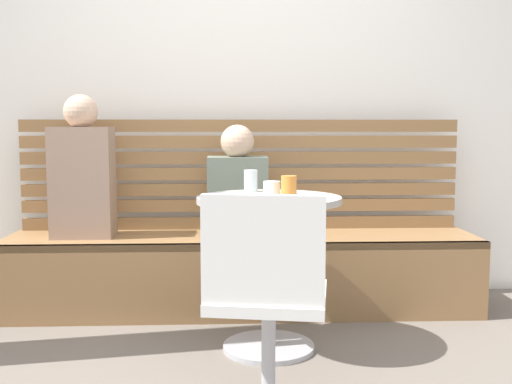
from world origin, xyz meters
TOP-DOWN VIEW (x-y plane):
  - back_wall at (0.00, 1.64)m, footprint 5.20×0.10m
  - booth_bench at (0.00, 1.20)m, footprint 2.70×0.52m
  - booth_backrest at (0.00, 1.44)m, footprint 2.65×0.04m
  - cafe_table at (0.11, 0.55)m, footprint 0.68×0.68m
  - white_chair at (0.05, -0.26)m, footprint 0.46×0.46m
  - person_adult at (-0.90, 1.21)m, footprint 0.34×0.22m
  - person_child_left at (-0.03, 1.19)m, footprint 0.34×0.22m
  - cup_tumbler_orange at (0.20, 0.52)m, footprint 0.07×0.07m
  - cup_water_clear at (0.03, 0.77)m, footprint 0.07×0.07m
  - cup_ceramic_white at (0.13, 0.57)m, footprint 0.08×0.08m
  - cup_espresso_small at (0.21, 0.64)m, footprint 0.06×0.06m
  - plate_small at (-0.09, 0.56)m, footprint 0.17×0.17m

SIDE VIEW (x-z plane):
  - booth_bench at x=0.00m, z-range 0.00..0.44m
  - white_chair at x=0.05m, z-range 0.04..0.89m
  - cafe_table at x=0.11m, z-range 0.15..0.89m
  - person_child_left at x=-0.03m, z-range 0.40..1.04m
  - plate_small at x=-0.09m, z-range 0.74..0.75m
  - cup_espresso_small at x=0.21m, z-range 0.74..0.79m
  - cup_ceramic_white at x=0.13m, z-range 0.74..0.81m
  - booth_backrest at x=0.00m, z-range 0.44..1.11m
  - cup_tumbler_orange at x=0.20m, z-range 0.74..0.84m
  - cup_water_clear at x=0.03m, z-range 0.74..0.85m
  - person_adult at x=-0.90m, z-range 0.40..1.21m
  - back_wall at x=0.00m, z-range 0.00..2.90m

